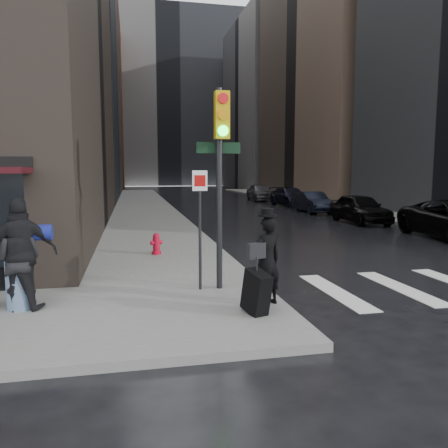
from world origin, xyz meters
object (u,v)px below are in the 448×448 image
at_px(parked_car_1, 360,208).
at_px(parked_car_3, 290,197).
at_px(man_greycoat, 22,254).
at_px(parked_car_2, 313,202).
at_px(man_jeans, 18,260).
at_px(fire_hydrant, 156,245).
at_px(traffic_light, 219,161).
at_px(parked_car_4, 260,192).
at_px(man_overcoat, 265,265).

height_order(parked_car_1, parked_car_3, parked_car_1).
xyz_separation_m(man_greycoat, parked_car_2, (13.28, 17.92, -0.50)).
relative_size(man_jeans, fire_hydrant, 2.79).
bearing_deg(parked_car_3, traffic_light, -118.14).
bearing_deg(man_jeans, fire_hydrant, -110.78).
distance_m(parked_car_2, parked_car_3, 5.83).
bearing_deg(parked_car_1, parked_car_2, 92.67).
bearing_deg(parked_car_4, traffic_light, -105.90).
bearing_deg(parked_car_3, man_overcoat, -115.79).
height_order(parked_car_2, parked_car_4, parked_car_4).
height_order(parked_car_2, parked_car_3, parked_car_3).
bearing_deg(parked_car_4, man_greycoat, -111.80).
bearing_deg(fire_hydrant, man_overcoat, -73.34).
distance_m(man_jeans, traffic_light, 4.22).
xyz_separation_m(man_greycoat, parked_car_1, (13.37, 12.12, -0.42)).
distance_m(man_jeans, parked_car_3, 27.49).
bearing_deg(man_greycoat, parked_car_1, -153.06).
bearing_deg(man_jeans, parked_car_4, -105.56).
bearing_deg(man_greycoat, parked_car_2, -141.81).
distance_m(parked_car_1, parked_car_3, 11.60).
relative_size(fire_hydrant, parked_car_3, 0.13).
bearing_deg(parked_car_1, fire_hydrant, -144.14).
relative_size(fire_hydrant, parked_car_1, 0.15).
distance_m(man_overcoat, parked_car_2, 20.67).
xyz_separation_m(man_greycoat, parked_car_4, (13.22, 29.51, -0.40)).
relative_size(man_jeans, parked_car_1, 0.41).
height_order(fire_hydrant, parked_car_4, parked_car_4).
xyz_separation_m(traffic_light, parked_car_1, (9.66, 11.51, -2.09)).
distance_m(fire_hydrant, parked_car_4, 26.82).
distance_m(traffic_light, parked_car_3, 25.36).
height_order(man_overcoat, traffic_light, traffic_light).
height_order(man_overcoat, man_greycoat, man_greycoat).
bearing_deg(parked_car_1, traffic_light, -128.19).
bearing_deg(fire_hydrant, parked_car_3, 59.02).
bearing_deg(man_overcoat, man_jeans, -28.70).
relative_size(parked_car_2, parked_car_3, 0.85).
relative_size(man_greycoat, parked_car_4, 0.45).
distance_m(traffic_light, parked_car_4, 30.49).
height_order(fire_hydrant, parked_car_3, parked_car_3).
xyz_separation_m(parked_car_1, parked_car_2, (-0.09, 5.79, -0.08)).
height_order(man_overcoat, parked_car_4, man_overcoat).
bearing_deg(traffic_light, man_overcoat, -67.28).
relative_size(man_jeans, parked_car_2, 0.44).
bearing_deg(parked_car_1, man_overcoat, -123.45).
xyz_separation_m(fire_hydrant, parked_car_3, (11.31, 18.84, 0.26)).
xyz_separation_m(parked_car_1, parked_car_3, (0.58, 11.59, -0.05)).
distance_m(man_jeans, parked_car_1, 18.06).
height_order(man_jeans, parked_car_4, man_jeans).
relative_size(traffic_light, parked_car_4, 0.93).
bearing_deg(parked_car_1, parked_car_4, 92.30).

